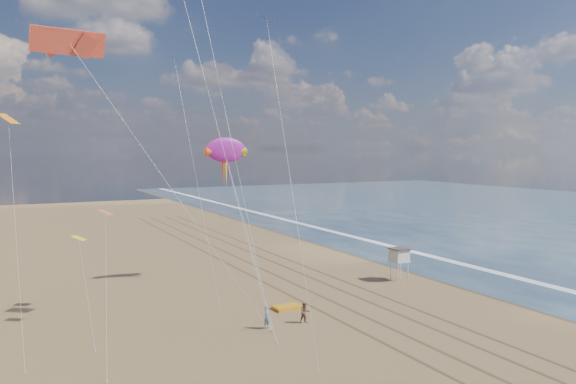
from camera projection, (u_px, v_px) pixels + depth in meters
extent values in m
plane|color=#42301E|center=(377.00, 252.00, 73.40)|extent=(260.00, 260.00, 0.00)
plane|color=white|center=(403.00, 249.00, 75.29)|extent=(260.00, 260.00, 0.00)
cube|color=brown|center=(269.00, 285.00, 55.39)|extent=(0.28, 120.00, 0.01)
cube|color=brown|center=(291.00, 282.00, 56.47)|extent=(0.28, 120.00, 0.01)
cube|color=brown|center=(315.00, 279.00, 57.73)|extent=(0.28, 120.00, 0.01)
cube|color=brown|center=(333.00, 277.00, 58.73)|extent=(0.28, 120.00, 0.01)
cylinder|color=silver|center=(398.00, 273.00, 56.47)|extent=(0.12, 0.12, 1.85)
cylinder|color=silver|center=(408.00, 272.00, 57.02)|extent=(0.12, 0.12, 1.85)
cylinder|color=silver|center=(390.00, 271.00, 57.56)|extent=(0.12, 0.12, 1.85)
cylinder|color=silver|center=(400.00, 270.00, 58.12)|extent=(0.12, 0.12, 1.85)
cube|color=silver|center=(399.00, 261.00, 57.21)|extent=(1.64, 1.64, 0.12)
cube|color=silver|center=(399.00, 255.00, 57.16)|extent=(1.54, 1.54, 1.13)
cube|color=#473D38|center=(399.00, 249.00, 57.11)|extent=(1.85, 1.85, 0.10)
cube|color=orange|center=(287.00, 307.00, 47.14)|extent=(2.35, 1.52, 0.26)
ellipsoid|color=#A6199D|center=(226.00, 150.00, 56.82)|extent=(4.36, 0.82, 2.59)
cone|color=#D84514|center=(211.00, 152.00, 56.14)|extent=(1.17, 0.97, 0.97)
cone|color=yellow|center=(240.00, 152.00, 57.54)|extent=(1.17, 0.97, 0.97)
cylinder|color=silver|center=(247.00, 234.00, 47.72)|extent=(0.03, 0.03, 23.63)
imported|color=slate|center=(267.00, 317.00, 41.88)|extent=(0.76, 0.68, 1.75)
imported|color=brown|center=(305.00, 313.00, 43.24)|extent=(0.85, 0.70, 1.64)
cube|color=#E44832|center=(68.00, 42.00, 38.92)|extent=(5.09, 1.69, 1.74)
plane|color=orange|center=(8.00, 119.00, 42.15)|extent=(1.96, 2.00, 0.80)
plane|color=#D95457|center=(106.00, 212.00, 42.48)|extent=(1.39, 1.41, 0.39)
plane|color=blue|center=(267.00, 20.00, 42.28)|extent=(2.27, 2.29, 0.75)
plane|color=black|center=(174.00, 59.00, 51.85)|extent=(1.23, 1.30, 0.60)
plane|color=yellow|center=(79.00, 238.00, 47.28)|extent=(1.49, 1.51, 0.39)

